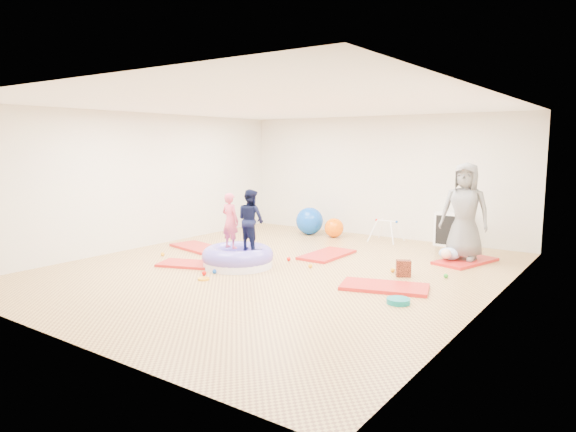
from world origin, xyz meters
The scene contains 19 objects.
room centered at (0.00, 0.00, 1.40)m, with size 7.01×8.01×2.81m.
gym_mat_front_left centered at (-1.44, -0.68, 0.02)m, with size 1.13×0.56×0.05m, color red.
gym_mat_mid_left centered at (-2.43, 0.47, 0.03)m, with size 1.24×0.62×0.05m, color red.
gym_mat_center_back centered at (0.15, 1.40, 0.03)m, with size 1.26×0.63×0.05m, color red.
gym_mat_right centered at (2.02, -0.04, 0.03)m, with size 1.29×0.64×0.05m, color red.
gym_mat_rear_right centered at (2.50, 2.40, 0.03)m, with size 1.25×0.62×0.05m, color red.
inflatable_cushion centered at (-0.70, -0.25, 0.16)m, with size 1.27×1.27×0.40m.
child_pink centered at (-0.86, -0.26, 0.86)m, with size 0.36×0.24×0.99m, color #D84862.
child_navy centered at (-0.44, -0.19, 0.90)m, with size 0.52×0.41×1.07m, color black.
adult_caregiver centered at (2.44, 2.45, 0.94)m, with size 0.87×0.56×1.78m, color #5E5E5E.
infant centered at (2.26, 2.20, 0.17)m, with size 0.39×0.40×0.23m.
ball_pit_balls centered at (0.09, 0.10, 0.04)m, with size 5.10×2.22×0.08m.
exercise_ball_blue centered at (-1.44, 3.23, 0.33)m, with size 0.65×0.65×0.65m, color blue.
exercise_ball_orange centered at (-0.77, 3.24, 0.22)m, with size 0.45×0.45×0.45m, color #FF6000.
infant_play_gym centered at (0.48, 3.36, 0.33)m, with size 0.64×0.61×0.49m.
cube_shelf centered at (1.81, 3.79, 0.36)m, with size 0.71×0.35×0.71m.
balance_disc centered at (2.49, -0.61, 0.04)m, with size 0.32×0.32×0.07m, color #077076.
backpack centered at (1.97, 0.79, 0.14)m, with size 0.24×0.14×0.27m, color #A53E21.
yellow_toy centered at (-0.56, -1.25, 0.01)m, with size 0.19×0.19×0.03m, color orange.
Camera 1 is at (5.17, -6.99, 2.16)m, focal length 32.00 mm.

